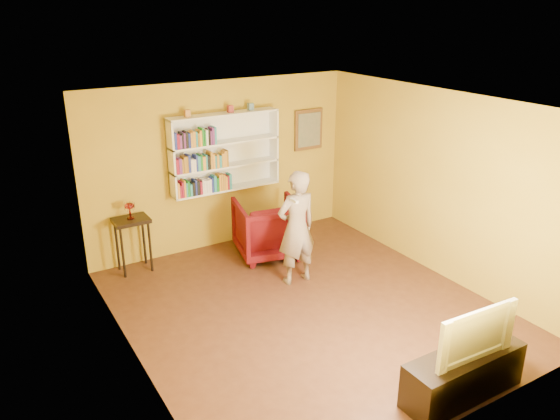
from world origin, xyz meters
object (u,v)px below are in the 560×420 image
object	(u,v)px
ruby_lustre	(130,207)
tv_cabinet	(463,375)
bookshelf	(223,152)
television	(470,330)
console_table	(132,228)
person	(297,228)
armchair	(268,228)

from	to	relation	value
ruby_lustre	tv_cabinet	distance (m)	5.00
ruby_lustre	tv_cabinet	xyz separation A→B (m)	(2.03, -4.50, -0.77)
bookshelf	television	xyz separation A→B (m)	(0.43, -4.66, -0.82)
ruby_lustre	television	distance (m)	4.94
console_table	television	distance (m)	4.94
bookshelf	person	distance (m)	1.88
bookshelf	tv_cabinet	xyz separation A→B (m)	(0.43, -4.66, -1.35)
bookshelf	armchair	size ratio (longest dim) A/B	1.81
bookshelf	armchair	xyz separation A→B (m)	(0.40, -0.71, -1.14)
bookshelf	television	distance (m)	4.75
television	person	bearing A→B (deg)	95.23
armchair	tv_cabinet	bearing A→B (deg)	103.73
bookshelf	person	world-z (taller)	bookshelf
ruby_lustre	tv_cabinet	bearing A→B (deg)	-65.71
armchair	television	xyz separation A→B (m)	(0.03, -3.95, 0.32)
ruby_lustre	person	xyz separation A→B (m)	(1.90, -1.54, -0.18)
bookshelf	ruby_lustre	bearing A→B (deg)	-174.32
bookshelf	console_table	bearing A→B (deg)	-174.32
ruby_lustre	television	world-z (taller)	ruby_lustre
tv_cabinet	television	xyz separation A→B (m)	(0.00, 0.00, 0.53)
console_table	tv_cabinet	bearing A→B (deg)	-65.71
ruby_lustre	person	world-z (taller)	person
ruby_lustre	tv_cabinet	world-z (taller)	ruby_lustre
ruby_lustre	television	xyz separation A→B (m)	(2.03, -4.50, -0.24)
console_table	tv_cabinet	world-z (taller)	console_table
armchair	person	size ratio (longest dim) A/B	0.60
ruby_lustre	armchair	world-z (taller)	ruby_lustre
person	tv_cabinet	bearing A→B (deg)	92.17
armchair	ruby_lustre	bearing A→B (deg)	-2.09
television	tv_cabinet	bearing A→B (deg)	-177.33
bookshelf	ruby_lustre	xyz separation A→B (m)	(-1.60, -0.16, -0.58)
console_table	armchair	xyz separation A→B (m)	(2.00, -0.55, -0.24)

